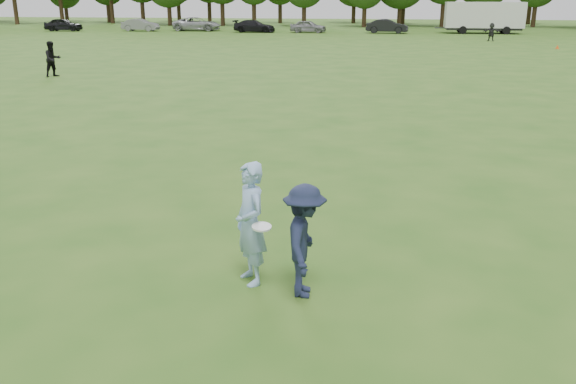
% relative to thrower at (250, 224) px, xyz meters
% --- Properties ---
extents(ground, '(200.00, 200.00, 0.00)m').
position_rel_thrower_xyz_m(ground, '(0.64, 0.09, -0.89)').
color(ground, '#2B5618').
rests_on(ground, ground).
extents(thrower, '(0.72, 0.78, 1.78)m').
position_rel_thrower_xyz_m(thrower, '(0.00, 0.00, 0.00)').
color(thrower, '#8FB2DD').
rests_on(thrower, ground).
extents(defender, '(0.63, 1.04, 1.58)m').
position_rel_thrower_xyz_m(defender, '(0.80, -0.27, -0.10)').
color(defender, '#1B213B').
rests_on(defender, ground).
extents(player_far_a, '(1.03, 1.07, 1.75)m').
position_rel_thrower_xyz_m(player_far_a, '(-14.66, 21.06, -0.02)').
color(player_far_a, black).
rests_on(player_far_a, ground).
extents(player_far_d, '(1.51, 0.71, 1.57)m').
position_rel_thrower_xyz_m(player_far_d, '(11.07, 50.02, -0.10)').
color(player_far_d, '#242424').
rests_on(player_far_d, ground).
extents(car_a, '(4.27, 2.04, 1.41)m').
position_rel_thrower_xyz_m(car_a, '(-34.26, 58.74, -0.19)').
color(car_a, black).
rests_on(car_a, ground).
extents(car_b, '(4.14, 1.47, 1.36)m').
position_rel_thrower_xyz_m(car_b, '(-25.58, 59.89, -0.21)').
color(car_b, slate).
rests_on(car_b, ground).
extents(car_c, '(5.55, 2.85, 1.50)m').
position_rel_thrower_xyz_m(car_c, '(-19.45, 61.38, -0.14)').
color(car_c, '#9C9DA1').
rests_on(car_c, ground).
extents(car_d, '(4.57, 1.95, 1.32)m').
position_rel_thrower_xyz_m(car_d, '(-12.40, 59.57, -0.23)').
color(car_d, black).
rests_on(car_d, ground).
extents(car_e, '(4.03, 1.95, 1.32)m').
position_rel_thrower_xyz_m(car_e, '(-6.50, 59.83, -0.23)').
color(car_e, gray).
rests_on(car_e, ground).
extents(car_f, '(4.54, 1.94, 1.45)m').
position_rel_thrower_xyz_m(car_f, '(1.93, 60.13, -0.16)').
color(car_f, black).
rests_on(car_f, ground).
extents(field_cone, '(0.28, 0.28, 0.30)m').
position_rel_thrower_xyz_m(field_cone, '(14.78, 42.31, -0.74)').
color(field_cone, '#DE460B').
rests_on(field_cone, ground).
extents(disc_in_play, '(0.33, 0.32, 0.07)m').
position_rel_thrower_xyz_m(disc_in_play, '(0.21, -0.25, 0.06)').
color(disc_in_play, white).
rests_on(disc_in_play, ground).
extents(cargo_trailer, '(9.00, 2.75, 3.20)m').
position_rel_thrower_xyz_m(cargo_trailer, '(11.98, 61.28, 0.89)').
color(cargo_trailer, silver).
rests_on(cargo_trailer, ground).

